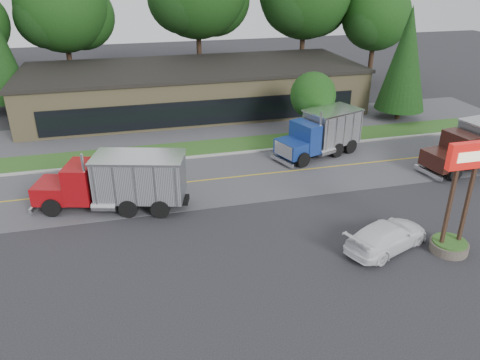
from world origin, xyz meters
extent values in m
plane|color=#36363C|center=(0.00, 0.00, 0.00)|extent=(140.00, 140.00, 0.00)
cube|color=#5D5D63|center=(0.00, 9.00, 0.00)|extent=(60.00, 8.00, 0.02)
cube|color=gold|center=(0.00, 9.00, 0.00)|extent=(60.00, 0.12, 0.01)
cube|color=#9E9E99|center=(0.00, 13.20, 0.00)|extent=(60.00, 0.30, 0.12)
cube|color=#294C1A|center=(0.00, 15.00, 0.00)|extent=(60.00, 3.40, 0.03)
cube|color=#5D5D63|center=(0.00, 20.00, 0.00)|extent=(60.00, 7.00, 0.02)
cube|color=#8D7F56|center=(2.00, 26.00, 2.00)|extent=(32.00, 12.00, 4.00)
cylinder|color=#6B6054|center=(10.50, -2.50, 0.25)|extent=(1.90, 1.90, 0.50)
cylinder|color=#294C1A|center=(10.50, -2.50, 0.55)|extent=(1.70, 1.70, 0.10)
cube|color=#332116|center=(10.00, -2.50, 2.60)|extent=(0.16, 0.16, 5.00)
cube|color=#332116|center=(11.00, -2.50, 2.60)|extent=(0.16, 0.16, 5.00)
cube|color=red|center=(10.50, -2.50, 5.30)|extent=(2.20, 0.35, 1.30)
cube|color=beige|center=(10.50, -2.69, 5.30)|extent=(1.50, 0.04, 0.50)
cube|color=beige|center=(10.50, -2.31, 5.30)|extent=(1.50, 0.04, 0.50)
cylinder|color=#382619|center=(-10.00, 34.00, 2.52)|extent=(0.56, 0.56, 5.05)
sphere|color=#123B10|center=(-10.00, 34.00, 9.37)|extent=(9.23, 9.23, 9.23)
sphere|color=#123B10|center=(-8.27, 35.15, 8.22)|extent=(6.92, 6.92, 6.92)
sphere|color=black|center=(-11.44, 33.13, 8.51)|extent=(6.34, 6.34, 6.34)
cylinder|color=#382619|center=(4.00, 34.00, 2.98)|extent=(0.56, 0.56, 5.95)
cylinder|color=#382619|center=(16.00, 33.00, 2.81)|extent=(0.56, 0.56, 5.61)
sphere|color=#123B10|center=(17.92, 34.28, 9.14)|extent=(7.70, 7.70, 7.70)
sphere|color=black|center=(14.40, 32.04, 9.46)|extent=(7.06, 7.06, 7.06)
cylinder|color=#382619|center=(24.00, 31.00, 2.13)|extent=(0.56, 0.56, 4.25)
sphere|color=#123B10|center=(24.00, 31.00, 7.90)|extent=(7.78, 7.78, 7.78)
sphere|color=#123B10|center=(25.46, 31.97, 6.93)|extent=(5.83, 5.83, 5.83)
sphere|color=black|center=(22.78, 30.27, 7.17)|extent=(5.35, 5.35, 5.35)
cylinder|color=#382619|center=(-16.00, 30.00, 0.50)|extent=(0.44, 0.44, 1.00)
cylinder|color=#382619|center=(20.00, 18.00, 0.50)|extent=(0.44, 0.44, 1.00)
cone|color=black|center=(20.00, 18.00, 5.59)|extent=(4.47, 4.47, 9.14)
cylinder|color=#382619|center=(10.00, 15.00, 1.01)|extent=(0.56, 0.56, 2.01)
sphere|color=#123B10|center=(10.00, 15.00, 3.74)|extent=(3.68, 3.68, 3.68)
sphere|color=#123B10|center=(10.69, 15.46, 3.28)|extent=(2.76, 2.76, 2.76)
sphere|color=black|center=(9.43, 14.66, 3.39)|extent=(2.53, 2.53, 2.53)
cube|color=black|center=(-5.86, 6.50, 0.57)|extent=(8.50, 3.27, 0.28)
cube|color=#9A0B10|center=(-9.43, 7.50, 1.12)|extent=(2.59, 2.77, 1.10)
cube|color=#9A0B10|center=(-7.82, 7.05, 1.72)|extent=(2.08, 2.71, 2.20)
cube|color=black|center=(-8.45, 7.23, 2.12)|extent=(0.62, 2.04, 0.90)
cube|color=silver|center=(-4.43, 6.10, 2.02)|extent=(5.59, 3.79, 2.50)
cube|color=silver|center=(-4.43, 6.10, 3.32)|extent=(5.78, 3.97, 0.12)
cylinder|color=black|center=(-8.95, 8.56, 0.57)|extent=(1.15, 0.63, 1.10)
cylinder|color=black|center=(-9.57, 6.35, 0.57)|extent=(1.15, 0.63, 1.10)
cylinder|color=black|center=(-3.76, 7.11, 0.57)|extent=(1.15, 0.63, 1.10)
cylinder|color=black|center=(-4.38, 4.89, 0.57)|extent=(1.15, 0.63, 1.10)
cube|color=black|center=(9.33, 11.50, 0.57)|extent=(6.48, 3.16, 0.28)
cube|color=navy|center=(6.66, 10.54, 1.12)|extent=(2.25, 2.69, 1.10)
cube|color=navy|center=(7.86, 10.97, 1.72)|extent=(1.88, 2.64, 2.20)
cube|color=black|center=(7.39, 10.80, 2.12)|extent=(0.77, 2.00, 0.90)
cube|color=silver|center=(10.39, 11.89, 2.02)|extent=(4.52, 3.68, 2.50)
cube|color=silver|center=(10.39, 11.89, 3.32)|extent=(4.71, 3.87, 0.12)
cylinder|color=black|center=(6.40, 11.67, 0.57)|extent=(1.15, 0.70, 1.10)
cylinder|color=black|center=(7.18, 9.50, 0.57)|extent=(1.15, 0.70, 1.10)
cylinder|color=black|center=(10.27, 13.06, 0.57)|extent=(1.15, 0.70, 1.10)
cylinder|color=black|center=(11.05, 10.90, 0.57)|extent=(1.15, 0.70, 1.10)
cube|color=black|center=(19.25, 6.50, 0.57)|extent=(7.81, 2.32, 0.28)
cube|color=black|center=(15.93, 5.92, 1.12)|extent=(2.22, 2.58, 1.10)
cube|color=black|center=(17.42, 6.18, 1.72)|extent=(1.74, 2.60, 2.20)
cube|color=black|center=(16.84, 6.08, 2.12)|extent=(0.42, 2.08, 0.90)
cylinder|color=black|center=(15.90, 7.08, 0.57)|extent=(1.14, 0.53, 1.10)
cylinder|color=black|center=(16.29, 4.82, 0.57)|extent=(1.14, 0.53, 1.10)
cylinder|color=black|center=(20.71, 7.92, 0.57)|extent=(1.14, 0.53, 1.10)
imported|color=white|center=(7.50, -1.46, 0.73)|extent=(5.44, 3.80, 1.46)
camera|label=1|loc=(-4.90, -19.46, 13.52)|focal=35.00mm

